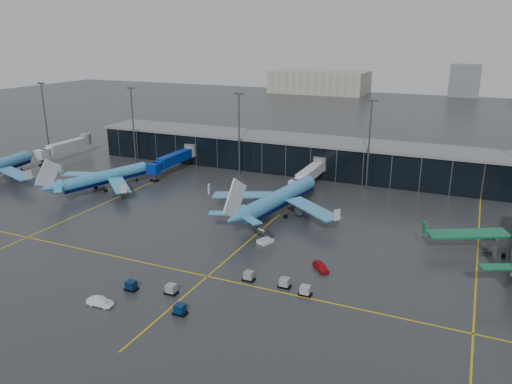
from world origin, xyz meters
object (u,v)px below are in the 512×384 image
at_px(baggage_carts, 221,289).
at_px(service_van_red, 321,266).
at_px(airliner_arkefly, 105,170).
at_px(mobile_airstair, 265,239).
at_px(airliner_klm_near, 280,189).
at_px(service_van_white, 100,302).

height_order(baggage_carts, service_van_red, baggage_carts).
distance_m(airliner_arkefly, mobile_airstair, 59.33).
distance_m(airliner_klm_near, baggage_carts, 41.73).
relative_size(airliner_arkefly, baggage_carts, 1.21).
relative_size(airliner_klm_near, baggage_carts, 1.38).
bearing_deg(airliner_klm_near, airliner_arkefly, -169.96).
relative_size(mobile_airstair, service_van_red, 0.85).
height_order(baggage_carts, service_van_white, baggage_carts).
bearing_deg(airliner_arkefly, baggage_carts, -18.22).
bearing_deg(service_van_white, airliner_klm_near, -15.34).
distance_m(mobile_airstair, service_van_white, 37.60).
height_order(airliner_arkefly, service_van_red, airliner_arkefly).
distance_m(airliner_arkefly, baggage_carts, 70.64).
bearing_deg(airliner_klm_near, mobile_airstair, -69.05).
bearing_deg(airliner_klm_near, service_van_red, -45.55).
distance_m(airliner_arkefly, service_van_white, 66.76).
height_order(service_van_red, service_van_white, service_van_red).
xyz_separation_m(airliner_arkefly, baggage_carts, (58.16, -39.78, -4.88)).
height_order(airliner_klm_near, baggage_carts, airliner_klm_near).
distance_m(airliner_klm_near, service_van_white, 54.10).
height_order(airliner_klm_near, mobile_airstair, airliner_klm_near).
relative_size(baggage_carts, mobile_airstair, 8.01).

